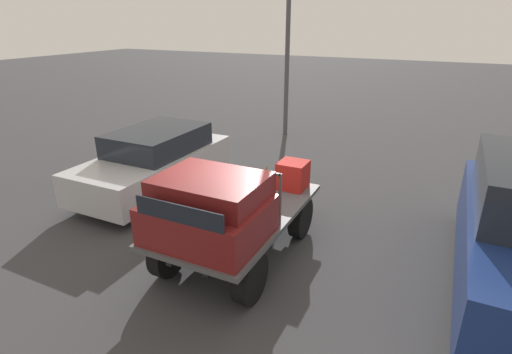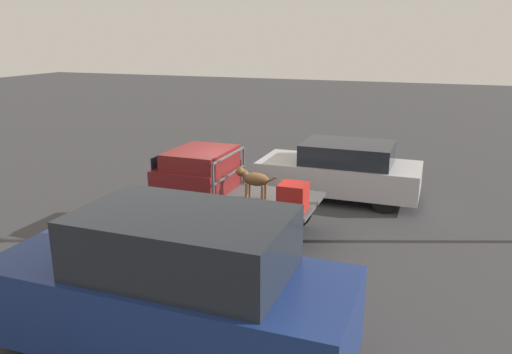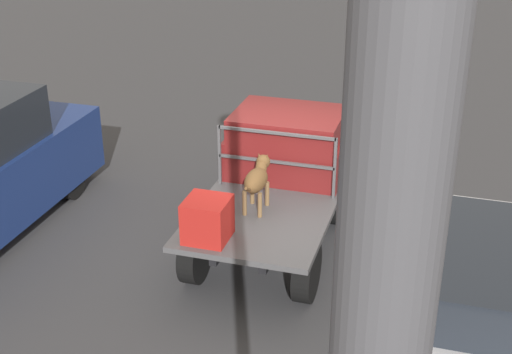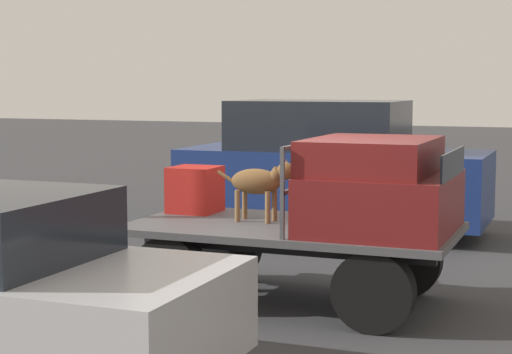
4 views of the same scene
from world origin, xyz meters
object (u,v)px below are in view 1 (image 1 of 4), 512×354
Objects in this scene: flatbed_truck at (239,224)px; dog at (254,181)px; parked_sedan at (155,161)px; light_pole_near at (289,0)px; cargo_crate at (293,175)px.

dog reaches higher than flatbed_truck.
parked_sedan is (-1.27, -3.38, -0.54)m from dog.
light_pole_near is at bearing -149.34° from dog.
flatbed_truck is 3.69m from parked_sedan.
dog is 8.61m from light_pole_near.
cargo_crate is (-1.00, 0.37, -0.18)m from dog.
dog reaches higher than parked_sedan.
flatbed_truck is 6.46× the size of cargo_crate.
light_pole_near is (-7.97, -2.34, 4.03)m from flatbed_truck.
light_pole_near is (-6.29, 0.93, 3.85)m from parked_sedan.
cargo_crate is at bearing 161.58° from flatbed_truck.
flatbed_truck is at bearing -1.38° from dog.
parked_sedan is at bearing -8.44° from light_pole_near.
dog is at bearing -20.11° from cargo_crate.
parked_sedan reaches higher than cargo_crate.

